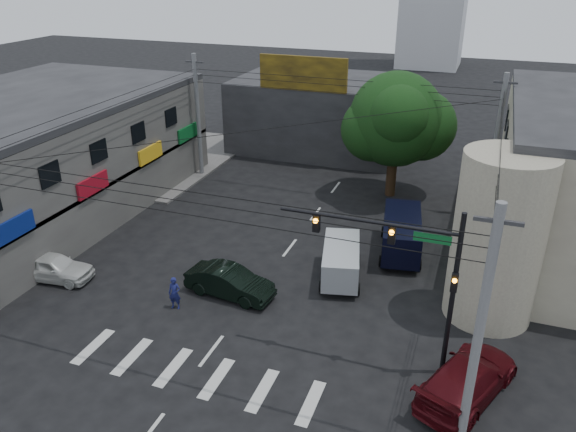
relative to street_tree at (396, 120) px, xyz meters
The scene contains 17 objects.
ground 18.30m from the street_tree, 103.24° to the right, with size 160.00×160.00×0.00m, color black.
sidewalk_far_left 22.67m from the street_tree, behind, with size 16.00×16.00×0.15m, color #514F4C.
building_left 24.68m from the street_tree, 153.43° to the right, with size 14.00×24.00×7.00m, color #4B4846.
corner_column 14.84m from the street_tree, 61.70° to the right, with size 4.00×4.00×8.00m, color gray.
building_far 12.29m from the street_tree, 131.63° to the left, with size 14.00×10.00×6.00m, color #232326.
billboard 9.17m from the street_tree, 152.86° to the left, with size 7.00×0.30×2.60m, color olive.
street_tree is the anchor object (origin of this frame).
traffic_gantry 18.42m from the street_tree, 78.01° to the right, with size 7.10×0.35×7.20m.
utility_pole_near_right 22.48m from the street_tree, 73.18° to the right, with size 0.32×0.32×9.20m, color #59595B.
utility_pole_far_left 14.56m from the street_tree, behind, with size 0.32×0.32×9.20m, color #59595B.
utility_pole_far_right 6.63m from the street_tree, ahead, with size 0.32×0.32×9.20m, color #59595B.
dark_sedan 17.19m from the street_tree, 108.06° to the right, with size 4.68×2.08×1.49m, color black.
white_compact 23.19m from the street_tree, 129.70° to the right, with size 4.39×2.16×1.44m, color silver.
maroon_sedan 20.62m from the street_tree, 71.11° to the right, with size 4.20×5.90×1.59m, color #42090E.
silver_minivan 13.09m from the street_tree, 91.58° to the right, with size 2.77×4.66×1.87m, color #AFB4B8, non-canonical shape.
navy_van 9.64m from the street_tree, 75.56° to the right, with size 2.88×5.65×2.16m, color black, non-canonical shape.
traffic_officer 19.59m from the street_tree, 111.95° to the right, with size 0.66×0.49×1.65m, color #161A4F.
Camera 1 is at (9.77, -20.20, 15.54)m, focal length 35.00 mm.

